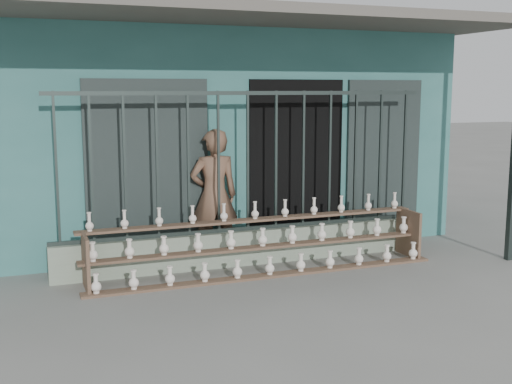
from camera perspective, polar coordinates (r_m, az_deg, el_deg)
name	(u,v)px	position (r m, az deg, el deg)	size (l,w,h in m)	color
ground	(287,293)	(7.32, 2.81, -8.92)	(60.00, 60.00, 0.00)	slate
workshop_building	(189,128)	(10.99, -5.98, 5.70)	(7.40, 6.60, 3.21)	#346F6B
parapet_wall	(248,247)	(8.42, -0.73, -4.91)	(5.00, 0.20, 0.45)	gray
security_fence	(248,162)	(8.22, -0.74, 2.71)	(5.00, 0.04, 1.80)	#283330
shelf_rack	(263,244)	(8.03, 0.59, -4.63)	(4.50, 0.68, 0.85)	brown
elderly_woman	(214,196)	(8.46, -3.75, -0.33)	(0.64, 0.42, 1.76)	brown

